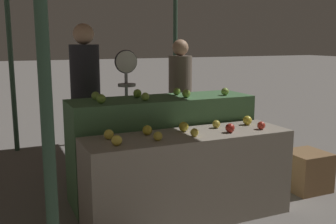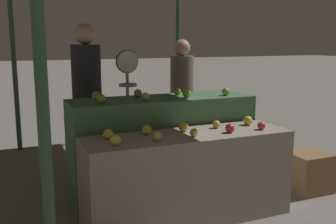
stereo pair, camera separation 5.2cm
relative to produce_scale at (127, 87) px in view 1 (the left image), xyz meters
The scene contains 24 objects.
ground_plane 1.65m from the produce_scale, 82.69° to the right, with size 60.00×60.00×0.00m, color slate.
display_counter_front 1.42m from the produce_scale, 82.69° to the right, with size 1.86×0.55×0.79m, color gray.
display_counter_back 0.87m from the produce_scale, 76.05° to the right, with size 1.86×0.55×1.03m, color #4C7A4C.
apple_front_0 1.48m from the produce_scale, 111.29° to the right, with size 0.08×0.08×0.08m, color yellow.
apple_front_1 1.38m from the produce_scale, 97.57° to the right, with size 0.08×0.08×0.08m, color gold.
apple_front_2 1.38m from the produce_scale, 83.20° to the right, with size 0.07×0.07×0.07m, color yellow.
apple_front_3 1.46m from the produce_scale, 68.98° to the right, with size 0.08×0.08×0.08m, color #AD281E.
apple_front_4 1.62m from the produce_scale, 57.91° to the right, with size 0.07×0.07×0.07m, color red.
apple_front_5 1.28m from the produce_scale, 114.98° to the right, with size 0.08×0.08×0.08m, color yellow.
apple_front_6 1.17m from the produce_scale, 99.40° to the right, with size 0.09×0.09×0.09m, color gold.
apple_front_7 1.17m from the produce_scale, 82.11° to the right, with size 0.09×0.09×0.09m, color gold.
apple_front_8 1.26m from the produce_scale, 66.21° to the right, with size 0.07×0.07×0.07m, color gold.
apple_front_9 1.44m from the produce_scale, 53.30° to the right, with size 0.09×0.09×0.09m, color gold.
apple_back_0 0.90m from the produce_scale, 122.95° to the right, with size 0.09×0.09×0.09m, color #7AA338.
apple_back_1 0.76m from the produce_scale, 94.74° to the right, with size 0.08×0.08×0.08m, color #8EB247.
apple_back_2 0.84m from the produce_scale, 62.91° to the right, with size 0.08×0.08×0.08m, color #84AD3D.
apple_back_3 1.12m from the produce_scale, 42.63° to the right, with size 0.08×0.08×0.08m, color #8EB247.
apple_back_4 0.72m from the produce_scale, 132.52° to the right, with size 0.08×0.08×0.08m, color #8EB247.
apple_back_5 0.54m from the produce_scale, 96.50° to the right, with size 0.08×0.08×0.08m, color #84AD3D.
apple_back_6 0.65m from the produce_scale, 54.52° to the right, with size 0.08×0.08×0.08m, color #7AA338.
produce_scale is the anchor object (origin of this frame).
person_vendor_at_scale 0.49m from the produce_scale, 147.44° to the left, with size 0.42×0.42×1.78m.
person_customer_left 0.98m from the produce_scale, 25.38° to the left, with size 0.38×0.38×1.61m.
wooden_crate_side 2.17m from the produce_scale, 34.63° to the right, with size 0.42×0.42×0.42m, color olive.
Camera 1 is at (-1.53, -2.98, 1.60)m, focal length 42.00 mm.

